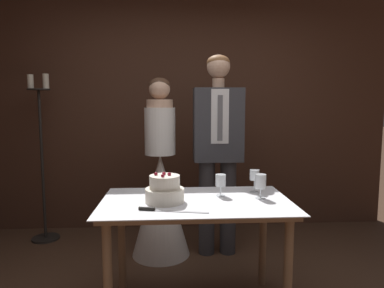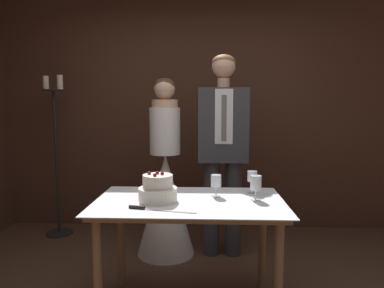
# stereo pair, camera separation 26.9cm
# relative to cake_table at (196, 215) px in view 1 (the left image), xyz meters

# --- Properties ---
(wall_back) EXTENTS (4.63, 0.12, 2.92)m
(wall_back) POSITION_rel_cake_table_xyz_m (0.02, 1.71, 0.79)
(wall_back) COLOR #472B1E
(wall_back) RESTS_ON ground_plane
(cake_table) EXTENTS (1.27, 0.75, 0.76)m
(cake_table) POSITION_rel_cake_table_xyz_m (0.00, 0.00, 0.00)
(cake_table) COLOR #8E6B4C
(cake_table) RESTS_ON ground_plane
(tiered_cake) EXTENTS (0.26, 0.26, 0.20)m
(tiered_cake) POSITION_rel_cake_table_xyz_m (-0.21, -0.03, 0.18)
(tiered_cake) COLOR silver
(tiered_cake) RESTS_ON cake_table
(cake_knife) EXTENTS (0.43, 0.11, 0.02)m
(cake_knife) POSITION_rel_cake_table_xyz_m (-0.24, -0.22, 0.11)
(cake_knife) COLOR silver
(cake_knife) RESTS_ON cake_table
(wine_glass_near) EXTENTS (0.07, 0.07, 0.17)m
(wine_glass_near) POSITION_rel_cake_table_xyz_m (0.44, 0.19, 0.22)
(wine_glass_near) COLOR silver
(wine_glass_near) RESTS_ON cake_table
(wine_glass_middle) EXTENTS (0.07, 0.07, 0.15)m
(wine_glass_middle) POSITION_rel_cake_table_xyz_m (0.18, 0.11, 0.21)
(wine_glass_middle) COLOR silver
(wine_glass_middle) RESTS_ON cake_table
(wine_glass_far) EXTENTS (0.07, 0.07, 0.17)m
(wine_glass_far) POSITION_rel_cake_table_xyz_m (0.45, 0.02, 0.21)
(wine_glass_far) COLOR silver
(wine_glass_far) RESTS_ON cake_table
(bride) EXTENTS (0.54, 0.54, 1.65)m
(bride) POSITION_rel_cake_table_xyz_m (-0.27, 0.88, -0.07)
(bride) COLOR white
(bride) RESTS_ON ground_plane
(groom) EXTENTS (0.45, 0.25, 1.85)m
(groom) POSITION_rel_cake_table_xyz_m (0.27, 0.88, 0.38)
(groom) COLOR #38383D
(groom) RESTS_ON ground_plane
(candle_stand) EXTENTS (0.28, 0.28, 1.72)m
(candle_stand) POSITION_rel_cake_table_xyz_m (-1.49, 1.32, 0.15)
(candle_stand) COLOR black
(candle_stand) RESTS_ON ground_plane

